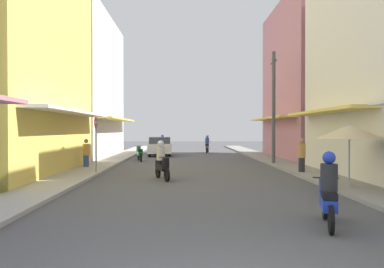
% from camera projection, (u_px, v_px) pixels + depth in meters
% --- Properties ---
extents(ground_plane, '(88.63, 88.63, 0.00)m').
position_uv_depth(ground_plane, '(194.00, 167.00, 20.09)').
color(ground_plane, '#4C4C4F').
extents(sidewalk_left, '(1.70, 48.29, 0.12)m').
position_uv_depth(sidewalk_left, '(97.00, 166.00, 19.97)').
color(sidewalk_left, '#ADA89E').
rests_on(sidewalk_left, ground).
extents(sidewalk_right, '(1.70, 48.29, 0.12)m').
position_uv_depth(sidewalk_right, '(289.00, 166.00, 20.21)').
color(sidewalk_right, gray).
rests_on(sidewalk_right, ground).
extents(building_left_far, '(7.05, 11.49, 10.46)m').
position_uv_depth(building_left_far, '(71.00, 87.00, 28.06)').
color(building_left_far, silver).
rests_on(building_left_far, ground).
extents(building_right_far, '(7.05, 10.10, 10.77)m').
position_uv_depth(building_right_far, '(321.00, 81.00, 25.95)').
color(building_right_far, '#B7727F').
rests_on(building_right_far, ground).
extents(motorbike_silver, '(0.58, 1.80, 1.58)m').
position_uv_depth(motorbike_silver, '(207.00, 145.00, 32.47)').
color(motorbike_silver, black).
rests_on(motorbike_silver, ground).
extents(motorbike_blue, '(0.69, 1.76, 1.58)m').
position_uv_depth(motorbike_blue, '(328.00, 193.00, 7.79)').
color(motorbike_blue, black).
rests_on(motorbike_blue, ground).
extents(motorbike_orange, '(0.68, 1.77, 1.58)m').
position_uv_depth(motorbike_orange, '(163.00, 145.00, 33.03)').
color(motorbike_orange, black).
rests_on(motorbike_orange, ground).
extents(motorbike_black, '(0.78, 1.73, 1.58)m').
position_uv_depth(motorbike_black, '(162.00, 162.00, 15.07)').
color(motorbike_black, black).
rests_on(motorbike_black, ground).
extents(motorbike_green, '(0.66, 1.78, 0.96)m').
position_uv_depth(motorbike_green, '(139.00, 153.00, 24.08)').
color(motorbike_green, black).
rests_on(motorbike_green, ground).
extents(parked_car, '(1.95, 4.18, 1.45)m').
position_uv_depth(parked_car, '(160.00, 146.00, 29.11)').
color(parked_car, silver).
rests_on(parked_car, ground).
extents(pedestrian_far, '(0.34, 0.34, 1.64)m').
position_uv_depth(pedestrian_far, '(302.00, 156.00, 16.81)').
color(pedestrian_far, '#262628').
rests_on(pedestrian_far, ground).
extents(pedestrian_foreground, '(0.34, 0.34, 1.55)m').
position_uv_depth(pedestrian_foreground, '(86.00, 154.00, 19.12)').
color(pedestrian_foreground, '#334C8C').
rests_on(pedestrian_foreground, ground).
extents(vendor_umbrella, '(2.11, 2.11, 2.18)m').
position_uv_depth(vendor_umbrella, '(349.00, 132.00, 12.27)').
color(vendor_umbrella, '#99999E').
rests_on(vendor_umbrella, ground).
extents(utility_pole, '(0.20, 1.20, 6.44)m').
position_uv_depth(utility_pole, '(274.00, 107.00, 21.19)').
color(utility_pole, '#4C4C4F').
rests_on(utility_pole, ground).
extents(street_sign_no_entry, '(0.07, 0.60, 2.65)m').
position_uv_depth(street_sign_no_entry, '(96.00, 136.00, 16.64)').
color(street_sign_no_entry, gray).
rests_on(street_sign_no_entry, ground).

